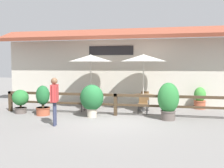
# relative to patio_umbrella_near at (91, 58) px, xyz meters

# --- Properties ---
(ground_plane) EXTENTS (60.00, 60.00, 0.00)m
(ground_plane) POSITION_rel_patio_umbrella_near_xyz_m (1.56, -2.53, -2.53)
(ground_plane) COLOR slate
(building_facade) EXTENTS (14.28, 1.49, 4.23)m
(building_facade) POSITION_rel_patio_umbrella_near_xyz_m (1.55, 1.58, -0.37)
(building_facade) COLOR #BCB7A8
(building_facade) RESTS_ON ground
(patio_railing) EXTENTS (10.40, 0.14, 0.95)m
(patio_railing) POSITION_rel_patio_umbrella_near_xyz_m (1.56, -1.48, -1.84)
(patio_railing) COLOR #3D2D1E
(patio_railing) RESTS_ON ground
(patio_umbrella_near) EXTENTS (2.20, 2.20, 2.74)m
(patio_umbrella_near) POSITION_rel_patio_umbrella_near_xyz_m (0.00, 0.00, 0.00)
(patio_umbrella_near) COLOR #B7B2A8
(patio_umbrella_near) RESTS_ON ground
(dining_table_near) EXTENTS (1.04, 1.04, 0.77)m
(dining_table_near) POSITION_rel_patio_umbrella_near_xyz_m (0.00, 0.00, -1.92)
(dining_table_near) COLOR olive
(dining_table_near) RESTS_ON ground
(chair_near_streetside) EXTENTS (0.43, 0.43, 0.87)m
(chair_near_streetside) POSITION_rel_patio_umbrella_near_xyz_m (0.05, -0.80, -2.05)
(chair_near_streetside) COLOR brown
(chair_near_streetside) RESTS_ON ground
(chair_near_wallside) EXTENTS (0.47, 0.47, 0.87)m
(chair_near_wallside) POSITION_rel_patio_umbrella_near_xyz_m (0.01, 0.80, -2.05)
(chair_near_wallside) COLOR brown
(chair_near_wallside) RESTS_ON ground
(patio_umbrella_middle) EXTENTS (2.20, 2.20, 2.74)m
(patio_umbrella_middle) POSITION_rel_patio_umbrella_near_xyz_m (2.63, 0.01, 0.00)
(patio_umbrella_middle) COLOR #B7B2A8
(patio_umbrella_middle) RESTS_ON ground
(dining_table_middle) EXTENTS (1.04, 1.04, 0.77)m
(dining_table_middle) POSITION_rel_patio_umbrella_near_xyz_m (2.63, 0.01, -1.92)
(dining_table_middle) COLOR olive
(dining_table_middle) RESTS_ON ground
(chair_middle_streetside) EXTENTS (0.42, 0.42, 0.87)m
(chair_middle_streetside) POSITION_rel_patio_umbrella_near_xyz_m (2.69, -0.77, -2.05)
(chair_middle_streetside) COLOR brown
(chair_middle_streetside) RESTS_ON ground
(chair_middle_wallside) EXTENTS (0.43, 0.43, 0.87)m
(chair_middle_wallside) POSITION_rel_patio_umbrella_near_xyz_m (2.66, 0.78, -2.05)
(chair_middle_wallside) COLOR brown
(chair_middle_wallside) RESTS_ON ground
(potted_plant_corner_fern) EXTENTS (0.63, 0.63, 1.31)m
(potted_plant_corner_fern) POSITION_rel_patio_umbrella_near_xyz_m (-1.58, -2.07, -1.88)
(potted_plant_corner_fern) COLOR #9E4C33
(potted_plant_corner_fern) RESTS_ON ground
(potted_plant_entrance_palm) EXTENTS (1.00, 0.90, 1.38)m
(potted_plant_entrance_palm) POSITION_rel_patio_umbrella_near_xyz_m (0.64, -2.03, -1.74)
(potted_plant_entrance_palm) COLOR #B7AD99
(potted_plant_entrance_palm) RESTS_ON ground
(potted_plant_tall_tropical) EXTENTS (0.75, 0.67, 1.08)m
(potted_plant_tall_tropical) POSITION_rel_patio_umbrella_near_xyz_m (-2.78, -1.90, -1.92)
(potted_plant_tall_tropical) COLOR #564C47
(potted_plant_tall_tropical) RESTS_ON ground
(potted_plant_small_flowering) EXTENTS (0.85, 0.76, 1.51)m
(potted_plant_small_flowering) POSITION_rel_patio_umbrella_near_xyz_m (3.79, -1.93, -1.74)
(potted_plant_small_flowering) COLOR #564C47
(potted_plant_small_flowering) RESTS_ON ground
(potted_plant_broad_leaf) EXTENTS (0.59, 0.59, 1.10)m
(potted_plant_broad_leaf) POSITION_rel_patio_umbrella_near_xyz_m (5.39, 1.02, -2.00)
(potted_plant_broad_leaf) COLOR #9E4C33
(potted_plant_broad_leaf) RESTS_ON ground
(pedestrian) EXTENTS (0.31, 0.60, 1.75)m
(pedestrian) POSITION_rel_patio_umbrella_near_xyz_m (-0.24, -3.75, -1.41)
(pedestrian) COLOR #2D334C
(pedestrian) RESTS_ON ground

